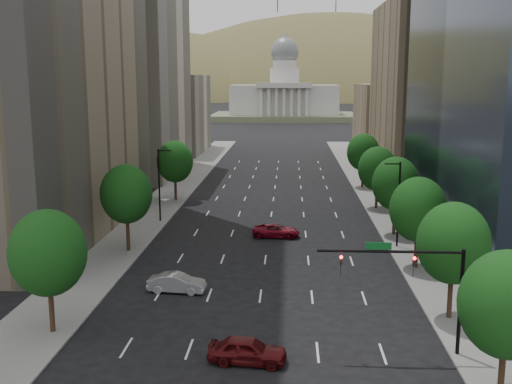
% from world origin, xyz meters
% --- Properties ---
extents(sidewalk_left, '(6.00, 200.00, 0.15)m').
position_xyz_m(sidewalk_left, '(-15.50, 60.00, 0.07)').
color(sidewalk_left, slate).
rests_on(sidewalk_left, ground).
extents(sidewalk_right, '(6.00, 200.00, 0.15)m').
position_xyz_m(sidewalk_right, '(15.50, 60.00, 0.07)').
color(sidewalk_right, slate).
rests_on(sidewalk_right, ground).
extents(midrise_cream_left, '(14.00, 30.00, 35.00)m').
position_xyz_m(midrise_cream_left, '(-25.00, 103.00, 17.50)').
color(midrise_cream_left, beige).
rests_on(midrise_cream_left, ground).
extents(filler_left, '(14.00, 26.00, 18.00)m').
position_xyz_m(filler_left, '(-25.00, 136.00, 9.00)').
color(filler_left, beige).
rests_on(filler_left, ground).
extents(parking_tan_right, '(14.00, 30.00, 30.00)m').
position_xyz_m(parking_tan_right, '(25.00, 100.00, 15.00)').
color(parking_tan_right, '#8C7759').
rests_on(parking_tan_right, ground).
extents(filler_right, '(14.00, 26.00, 16.00)m').
position_xyz_m(filler_right, '(25.00, 133.00, 8.00)').
color(filler_right, '#8C7759').
rests_on(filler_right, ground).
extents(tree_right_0, '(5.20, 5.20, 8.39)m').
position_xyz_m(tree_right_0, '(14.00, 25.00, 5.39)').
color(tree_right_0, '#382316').
rests_on(tree_right_0, ground).
extents(tree_right_1, '(5.20, 5.20, 8.75)m').
position_xyz_m(tree_right_1, '(14.00, 36.00, 5.75)').
color(tree_right_1, '#382316').
rests_on(tree_right_1, ground).
extents(tree_right_2, '(5.20, 5.20, 8.61)m').
position_xyz_m(tree_right_2, '(14.00, 48.00, 5.60)').
color(tree_right_2, '#382316').
rests_on(tree_right_2, ground).
extents(tree_right_3, '(5.20, 5.20, 8.89)m').
position_xyz_m(tree_right_3, '(14.00, 60.00, 5.89)').
color(tree_right_3, '#382316').
rests_on(tree_right_3, ground).
extents(tree_right_4, '(5.20, 5.20, 8.46)m').
position_xyz_m(tree_right_4, '(14.00, 74.00, 5.46)').
color(tree_right_4, '#382316').
rests_on(tree_right_4, ground).
extents(tree_right_5, '(5.20, 5.20, 8.75)m').
position_xyz_m(tree_right_5, '(14.00, 90.00, 5.75)').
color(tree_right_5, '#382316').
rests_on(tree_right_5, ground).
extents(tree_left_0, '(5.20, 5.20, 8.75)m').
position_xyz_m(tree_left_0, '(-14.00, 32.00, 5.75)').
color(tree_left_0, '#382316').
rests_on(tree_left_0, ground).
extents(tree_left_1, '(5.20, 5.20, 8.97)m').
position_xyz_m(tree_left_1, '(-14.00, 52.00, 5.96)').
color(tree_left_1, '#382316').
rests_on(tree_left_1, ground).
extents(tree_left_2, '(5.20, 5.20, 8.68)m').
position_xyz_m(tree_left_2, '(-14.00, 78.00, 5.68)').
color(tree_left_2, '#382316').
rests_on(tree_left_2, ground).
extents(streetlight_rn, '(1.70, 0.20, 9.00)m').
position_xyz_m(streetlight_rn, '(13.44, 55.00, 4.84)').
color(streetlight_rn, black).
rests_on(streetlight_rn, ground).
extents(streetlight_ln, '(1.70, 0.20, 9.00)m').
position_xyz_m(streetlight_ln, '(-13.44, 65.00, 4.84)').
color(streetlight_ln, black).
rests_on(streetlight_ln, ground).
extents(traffic_signal, '(9.12, 0.40, 7.38)m').
position_xyz_m(traffic_signal, '(10.53, 30.00, 5.17)').
color(traffic_signal, black).
rests_on(traffic_signal, ground).
extents(capitol, '(60.00, 40.00, 35.20)m').
position_xyz_m(capitol, '(0.00, 249.71, 8.58)').
color(capitol, '#596647').
rests_on(capitol, ground).
extents(foothills, '(720.00, 413.00, 263.00)m').
position_xyz_m(foothills, '(34.67, 599.39, -37.78)').
color(foothills, brown).
rests_on(foothills, ground).
extents(car_maroon, '(5.06, 2.43, 1.67)m').
position_xyz_m(car_maroon, '(-0.24, 28.28, 0.83)').
color(car_maroon, '#4C0C0E').
rests_on(car_maroon, ground).
extents(car_silver, '(4.89, 2.05, 1.57)m').
position_xyz_m(car_silver, '(-6.91, 40.58, 0.79)').
color(car_silver, '#A1A1A6').
rests_on(car_silver, ground).
extents(car_red_far, '(5.36, 2.74, 1.45)m').
position_xyz_m(car_red_far, '(0.85, 58.58, 0.72)').
color(car_red_far, maroon).
rests_on(car_red_far, ground).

